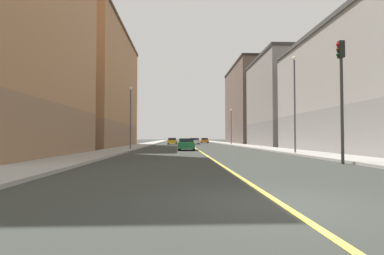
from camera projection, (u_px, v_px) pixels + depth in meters
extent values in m
plane|color=#323631|center=(281.00, 204.00, 6.35)|extent=(400.00, 400.00, 0.00)
cube|color=#9E9B93|center=(237.00, 145.00, 55.65)|extent=(3.32, 168.00, 0.15)
cube|color=#9E9B93|center=(144.00, 145.00, 54.91)|extent=(3.32, 168.00, 0.15)
cube|color=#E5D14C|center=(191.00, 145.00, 55.27)|extent=(0.16, 154.00, 0.01)
cube|color=gray|center=(371.00, 132.00, 27.28)|extent=(9.88, 21.28, 3.85)
cube|color=#9E9993|center=(370.00, 71.00, 27.45)|extent=(9.88, 21.28, 7.09)
cube|color=#474442|center=(369.00, 30.00, 27.58)|extent=(10.18, 21.58, 0.40)
cube|color=slate|center=(289.00, 134.00, 47.64)|extent=(9.88, 15.33, 3.73)
cube|color=gray|center=(288.00, 91.00, 47.86)|extent=(9.88, 15.33, 9.91)
cube|color=#3B3937|center=(288.00, 59.00, 48.03)|extent=(10.18, 15.63, 0.40)
cube|color=brown|center=(254.00, 135.00, 69.63)|extent=(9.88, 22.48, 4.02)
cube|color=brown|center=(254.00, 97.00, 69.91)|extent=(9.88, 22.48, 13.33)
cube|color=#2B221D|center=(254.00, 68.00, 70.13)|extent=(10.18, 22.78, 0.40)
cube|color=#8F6B4F|center=(92.00, 135.00, 45.28)|extent=(9.88, 25.58, 3.47)
cube|color=#A8754C|center=(93.00, 78.00, 45.56)|extent=(9.88, 25.58, 13.62)
cube|color=#4B3422|center=(93.00, 32.00, 45.79)|extent=(10.18, 25.88, 0.40)
cylinder|color=#2D2D2D|center=(342.00, 111.00, 16.02)|extent=(0.16, 0.16, 5.63)
cube|color=black|center=(341.00, 49.00, 16.12)|extent=(0.28, 0.32, 0.90)
sphere|color=red|center=(338.00, 44.00, 16.13)|extent=(0.20, 0.20, 0.20)
sphere|color=#352204|center=(338.00, 50.00, 16.12)|extent=(0.20, 0.20, 0.20)
sphere|color=black|center=(338.00, 55.00, 16.11)|extent=(0.20, 0.20, 0.20)
cylinder|color=#4C4C51|center=(295.00, 106.00, 25.17)|extent=(0.14, 0.14, 7.71)
sphere|color=#EAEACC|center=(294.00, 58.00, 25.30)|extent=(0.36, 0.36, 0.36)
cylinder|color=#4C4C51|center=(130.00, 119.00, 33.42)|extent=(0.14, 0.14, 6.55)
sphere|color=#EAEACC|center=(131.00, 88.00, 33.53)|extent=(0.36, 0.36, 0.36)
cylinder|color=#4C4C51|center=(231.00, 127.00, 55.69)|extent=(0.14, 0.14, 6.14)
sphere|color=#EAEACC|center=(231.00, 110.00, 55.79)|extent=(0.36, 0.36, 0.36)
cube|color=gold|center=(172.00, 142.00, 61.43)|extent=(1.85, 4.46, 0.62)
cube|color=black|center=(172.00, 139.00, 61.36)|extent=(1.58, 1.93, 0.47)
cylinder|color=black|center=(169.00, 143.00, 62.78)|extent=(0.24, 0.65, 0.64)
cylinder|color=black|center=(176.00, 143.00, 62.81)|extent=(0.24, 0.65, 0.64)
cylinder|color=black|center=(168.00, 143.00, 60.04)|extent=(0.24, 0.65, 0.64)
cylinder|color=black|center=(176.00, 143.00, 60.07)|extent=(0.24, 0.65, 0.64)
cube|color=#1E6B38|center=(187.00, 145.00, 33.06)|extent=(1.93, 4.44, 0.67)
cube|color=black|center=(187.00, 140.00, 33.20)|extent=(1.62, 2.28, 0.40)
cylinder|color=black|center=(180.00, 147.00, 34.41)|extent=(0.25, 0.65, 0.64)
cylinder|color=black|center=(194.00, 147.00, 34.40)|extent=(0.25, 0.65, 0.64)
cylinder|color=black|center=(179.00, 148.00, 31.71)|extent=(0.25, 0.65, 0.64)
cylinder|color=black|center=(194.00, 148.00, 31.70)|extent=(0.25, 0.65, 0.64)
cube|color=#196670|center=(172.00, 141.00, 74.00)|extent=(1.80, 4.30, 0.59)
cube|color=black|center=(172.00, 139.00, 74.00)|extent=(1.55, 2.25, 0.43)
cylinder|color=black|center=(170.00, 142.00, 75.30)|extent=(0.23, 0.64, 0.64)
cylinder|color=black|center=(176.00, 142.00, 75.33)|extent=(0.23, 0.64, 0.64)
cylinder|color=black|center=(169.00, 142.00, 72.65)|extent=(0.23, 0.64, 0.64)
cylinder|color=black|center=(176.00, 142.00, 72.69)|extent=(0.23, 0.64, 0.64)
cube|color=orange|center=(204.00, 141.00, 74.57)|extent=(1.75, 4.13, 0.63)
cube|color=black|center=(204.00, 139.00, 74.79)|extent=(1.53, 1.99, 0.43)
cylinder|color=black|center=(201.00, 142.00, 75.81)|extent=(0.22, 0.64, 0.64)
cylinder|color=black|center=(207.00, 142.00, 75.88)|extent=(0.22, 0.64, 0.64)
cylinder|color=black|center=(202.00, 142.00, 73.25)|extent=(0.22, 0.64, 0.64)
cylinder|color=black|center=(208.00, 142.00, 73.33)|extent=(0.22, 0.64, 0.64)
cube|color=white|center=(194.00, 142.00, 62.46)|extent=(2.05, 4.58, 0.62)
cube|color=black|center=(194.00, 139.00, 62.41)|extent=(1.74, 2.30, 0.44)
cylinder|color=black|center=(190.00, 143.00, 63.78)|extent=(0.24, 0.65, 0.64)
cylinder|color=black|center=(198.00, 142.00, 63.92)|extent=(0.24, 0.65, 0.64)
cylinder|color=black|center=(191.00, 143.00, 60.99)|extent=(0.24, 0.65, 0.64)
cylinder|color=black|center=(199.00, 143.00, 61.12)|extent=(0.24, 0.65, 0.64)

